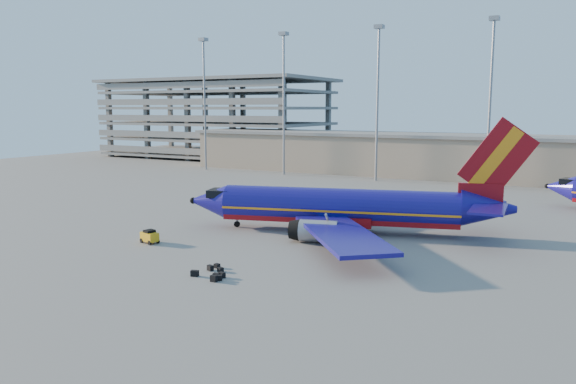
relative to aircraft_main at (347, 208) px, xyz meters
name	(u,v)px	position (x,y,z in m)	size (l,w,h in m)	color
ground	(278,228)	(-7.79, -1.76, -2.72)	(220.00, 220.00, 0.00)	slate
terminal_building	(471,156)	(2.21, 56.24, 1.60)	(122.00, 16.00, 8.50)	gray
parking_garage	(217,115)	(-69.79, 72.29, 9.01)	(62.00, 32.00, 21.40)	slate
light_mast_row	(432,85)	(-2.79, 44.24, 14.83)	(101.60, 1.60, 28.65)	gray
aircraft_main	(347,208)	(0.00, 0.00, 0.00)	(36.69, 34.78, 12.73)	navy
baggage_tug	(150,236)	(-15.57, -14.30, -2.01)	(2.11, 1.56, 1.36)	#ECA714
luggage_pile	(213,273)	(-3.19, -20.35, -2.50)	(3.05, 3.70, 0.52)	black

